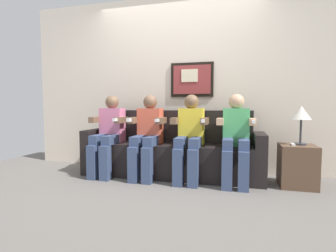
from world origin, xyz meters
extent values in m
plane|color=#66605B|center=(0.00, 0.00, 0.00)|extent=(6.29, 6.29, 0.00)
cube|color=beige|center=(0.00, 0.77, 1.30)|extent=(4.84, 0.05, 2.60)
cube|color=black|center=(0.21, 0.72, 1.35)|extent=(0.63, 0.03, 0.50)
cube|color=maroon|center=(0.21, 0.71, 1.35)|extent=(0.55, 0.02, 0.42)
cube|color=beige|center=(0.18, 0.70, 1.41)|extent=(0.24, 0.02, 0.18)
cube|color=black|center=(0.00, 0.29, 0.23)|extent=(2.16, 0.58, 0.45)
cube|color=black|center=(0.00, 0.51, 0.68)|extent=(2.16, 0.14, 0.45)
cube|color=black|center=(-1.15, 0.29, 0.31)|extent=(0.14, 0.58, 0.62)
cube|color=black|center=(1.15, 0.29, 0.31)|extent=(0.14, 0.58, 0.62)
cube|color=pink|center=(-0.86, 0.28, 0.69)|extent=(0.32, 0.20, 0.48)
sphere|color=brown|center=(-0.86, 0.28, 1.02)|extent=(0.19, 0.19, 0.19)
cube|color=#38476B|center=(-0.95, 0.08, 0.51)|extent=(0.12, 0.40, 0.12)
cube|color=#38476B|center=(-0.77, 0.08, 0.51)|extent=(0.12, 0.40, 0.12)
cube|color=#38476B|center=(-0.95, -0.12, 0.23)|extent=(0.12, 0.12, 0.45)
cube|color=#38476B|center=(-0.77, -0.12, 0.23)|extent=(0.12, 0.12, 0.45)
cube|color=brown|center=(-1.05, 0.16, 0.77)|extent=(0.08, 0.28, 0.08)
cube|color=brown|center=(-0.67, 0.16, 0.77)|extent=(0.08, 0.28, 0.08)
cube|color=white|center=(-0.67, 0.00, 0.78)|extent=(0.04, 0.13, 0.04)
cube|color=#D8593F|center=(-0.29, 0.28, 0.69)|extent=(0.32, 0.20, 0.48)
sphere|color=brown|center=(-0.29, 0.28, 1.02)|extent=(0.19, 0.19, 0.19)
cube|color=#38476B|center=(-0.38, 0.08, 0.51)|extent=(0.12, 0.40, 0.12)
cube|color=#38476B|center=(-0.20, 0.08, 0.51)|extent=(0.12, 0.40, 0.12)
cube|color=#38476B|center=(-0.38, -0.12, 0.23)|extent=(0.12, 0.12, 0.45)
cube|color=#38476B|center=(-0.20, -0.12, 0.23)|extent=(0.12, 0.12, 0.45)
cube|color=brown|center=(-0.48, 0.16, 0.77)|extent=(0.08, 0.28, 0.08)
cube|color=brown|center=(-0.10, 0.16, 0.77)|extent=(0.08, 0.28, 0.08)
cube|color=white|center=(-0.10, 0.00, 0.78)|extent=(0.04, 0.13, 0.04)
cube|color=white|center=(-0.48, 0.00, 0.78)|extent=(0.04, 0.10, 0.04)
cube|color=yellow|center=(0.29, 0.28, 0.69)|extent=(0.32, 0.20, 0.48)
sphere|color=brown|center=(0.29, 0.28, 1.02)|extent=(0.19, 0.19, 0.19)
cube|color=#38476B|center=(0.20, 0.08, 0.51)|extent=(0.12, 0.40, 0.12)
cube|color=#38476B|center=(0.38, 0.08, 0.51)|extent=(0.12, 0.40, 0.12)
cube|color=#38476B|center=(0.20, -0.12, 0.23)|extent=(0.12, 0.12, 0.45)
cube|color=#38476B|center=(0.38, -0.12, 0.23)|extent=(0.12, 0.12, 0.45)
cube|color=brown|center=(0.10, 0.16, 0.77)|extent=(0.08, 0.28, 0.08)
cube|color=brown|center=(0.48, 0.16, 0.77)|extent=(0.08, 0.28, 0.08)
cube|color=white|center=(0.48, 0.00, 0.78)|extent=(0.04, 0.13, 0.04)
cube|color=#4CB266|center=(0.86, 0.28, 0.69)|extent=(0.32, 0.20, 0.48)
sphere|color=tan|center=(0.86, 0.28, 1.02)|extent=(0.19, 0.19, 0.19)
cube|color=#38476B|center=(0.77, 0.08, 0.51)|extent=(0.12, 0.40, 0.12)
cube|color=#38476B|center=(0.95, 0.08, 0.51)|extent=(0.12, 0.40, 0.12)
cube|color=#38476B|center=(0.77, -0.12, 0.23)|extent=(0.12, 0.12, 0.45)
cube|color=#38476B|center=(0.95, -0.12, 0.23)|extent=(0.12, 0.12, 0.45)
cube|color=tan|center=(0.67, 0.16, 0.77)|extent=(0.08, 0.28, 0.08)
cube|color=tan|center=(1.05, 0.16, 0.77)|extent=(0.08, 0.28, 0.08)
cube|color=white|center=(1.05, 0.00, 0.78)|extent=(0.04, 0.13, 0.04)
cube|color=brown|center=(1.57, 0.22, 0.25)|extent=(0.40, 0.40, 0.50)
cylinder|color=#333338|center=(1.60, 0.24, 0.51)|extent=(0.14, 0.14, 0.02)
cylinder|color=#333338|center=(1.60, 0.24, 0.66)|extent=(0.02, 0.02, 0.28)
cone|color=silver|center=(1.60, 0.24, 0.88)|extent=(0.22, 0.22, 0.16)
cube|color=white|center=(1.50, 0.17, 0.51)|extent=(0.04, 0.13, 0.02)
camera|label=1|loc=(0.86, -3.11, 0.94)|focal=27.76mm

